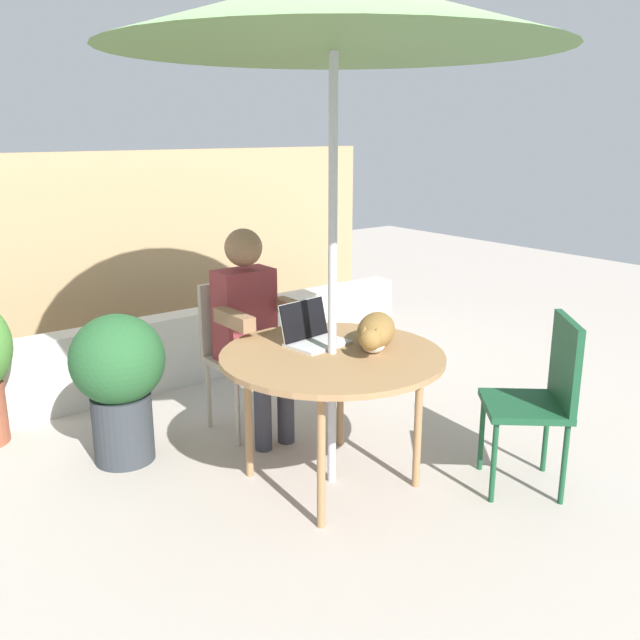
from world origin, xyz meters
The scene contains 11 objects.
ground_plane centered at (0.00, 0.00, 0.00)m, with size 14.00×14.00×0.00m, color #ADA399.
fence_back centered at (0.00, 2.56, 0.82)m, with size 4.53×0.08×1.63m, color tan.
planter_wall_low centered at (0.00, 1.81, 0.26)m, with size 4.08×0.20×0.52m, color beige.
patio_table centered at (0.00, 0.00, 0.66)m, with size 1.13×1.13×0.71m.
patio_umbrella centered at (0.00, 0.00, 2.28)m, with size 2.10×2.10×2.44m.
chair_occupied centered at (0.00, 0.92, 0.53)m, with size 0.40×0.40×0.90m.
chair_empty centered at (0.80, -0.69, 0.53)m, with size 0.56×0.56×0.90m.
person_seated centered at (0.00, 0.76, 0.70)m, with size 0.48×0.48×1.24m.
laptop centered at (0.02, 0.20, 0.77)m, with size 0.33×0.29×0.21m.
cat centered at (0.23, -0.07, 0.79)m, with size 0.54×0.44×0.17m.
potted_plant_near_fence centered at (-0.77, 0.90, 0.49)m, with size 0.51×0.51×0.84m.
Camera 1 is at (-2.06, -2.56, 1.80)m, focal length 38.74 mm.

